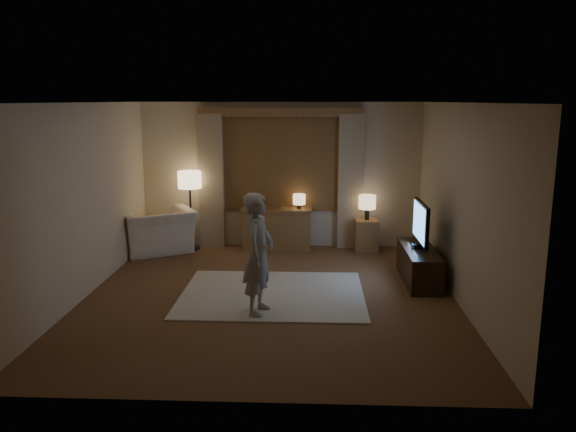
# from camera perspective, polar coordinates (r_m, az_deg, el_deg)

# --- Properties ---
(room) EXTENTS (5.04, 5.54, 2.64)m
(room) POSITION_cam_1_polar(r_m,az_deg,el_deg) (7.90, -1.66, 2.25)
(room) COLOR brown
(room) RESTS_ON ground
(rug) EXTENTS (2.50, 2.00, 0.02)m
(rug) POSITION_cam_1_polar(r_m,az_deg,el_deg) (7.80, -1.59, -7.93)
(rug) COLOR beige
(rug) RESTS_ON floor
(sideboard) EXTENTS (1.20, 0.40, 0.70)m
(sideboard) POSITION_cam_1_polar(r_m,az_deg,el_deg) (10.05, -1.15, -1.42)
(sideboard) COLOR brown
(sideboard) RESTS_ON floor
(picture_frame) EXTENTS (0.16, 0.02, 0.20)m
(picture_frame) POSITION_cam_1_polar(r_m,az_deg,el_deg) (9.96, -1.16, 1.11)
(picture_frame) COLOR brown
(picture_frame) RESTS_ON sideboard
(plant) EXTENTS (0.16, 0.13, 0.30)m
(plant) POSITION_cam_1_polar(r_m,az_deg,el_deg) (9.98, -3.46, 1.41)
(plant) COLOR #999999
(plant) RESTS_ON sideboard
(table_lamp_sideboard) EXTENTS (0.22, 0.22, 0.30)m
(table_lamp_sideboard) POSITION_cam_1_polar(r_m,az_deg,el_deg) (9.92, 1.14, 1.64)
(table_lamp_sideboard) COLOR black
(table_lamp_sideboard) RESTS_ON sideboard
(floor_lamp) EXTENTS (0.41, 0.41, 1.41)m
(floor_lamp) POSITION_cam_1_polar(r_m,az_deg,el_deg) (10.04, -9.96, 3.22)
(floor_lamp) COLOR black
(floor_lamp) RESTS_ON floor
(armchair) EXTENTS (1.54, 1.49, 0.77)m
(armchair) POSITION_cam_1_polar(r_m,az_deg,el_deg) (10.10, -13.19, -1.47)
(armchair) COLOR beige
(armchair) RESTS_ON floor
(side_table) EXTENTS (0.40, 0.40, 0.56)m
(side_table) POSITION_cam_1_polar(r_m,az_deg,el_deg) (10.05, 7.96, -1.95)
(side_table) COLOR brown
(side_table) RESTS_ON floor
(table_lamp_side) EXTENTS (0.30, 0.30, 0.44)m
(table_lamp_side) POSITION_cam_1_polar(r_m,az_deg,el_deg) (9.93, 8.06, 1.35)
(table_lamp_side) COLOR black
(table_lamp_side) RESTS_ON side_table
(tv_stand) EXTENTS (0.45, 1.40, 0.50)m
(tv_stand) POSITION_cam_1_polar(r_m,az_deg,el_deg) (8.51, 13.16, -4.87)
(tv_stand) COLOR black
(tv_stand) RESTS_ON floor
(tv) EXTENTS (0.23, 0.95, 0.69)m
(tv) POSITION_cam_1_polar(r_m,az_deg,el_deg) (8.35, 13.34, -0.73)
(tv) COLOR black
(tv) RESTS_ON tv_stand
(person) EXTENTS (0.48, 0.62, 1.52)m
(person) POSITION_cam_1_polar(r_m,az_deg,el_deg) (6.91, -3.02, -3.85)
(person) COLOR #9E9992
(person) RESTS_ON rug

